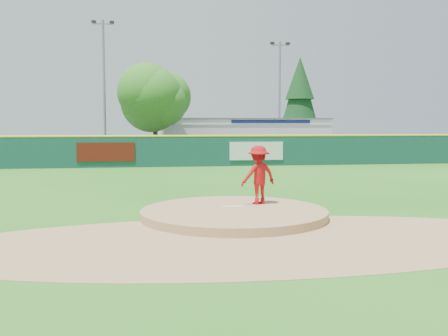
{
  "coord_description": "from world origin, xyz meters",
  "views": [
    {
      "loc": [
        -2.43,
        -14.35,
        2.75
      ],
      "look_at": [
        0.0,
        2.0,
        1.3
      ],
      "focal_mm": 40.0,
      "sensor_mm": 36.0,
      "label": 1
    }
  ],
  "objects": [
    {
      "name": "outfield_fence",
      "position": [
        0.0,
        18.0,
        1.09
      ],
      "size": [
        40.0,
        0.14,
        2.07
      ],
      "color": "#133E37",
      "rests_on": "ground"
    },
    {
      "name": "pitchers_mound",
      "position": [
        0.0,
        0.0,
        0.0
      ],
      "size": [
        5.5,
        5.5,
        0.5
      ],
      "primitive_type": "cylinder",
      "color": "#9E774C",
      "rests_on": "ground"
    },
    {
      "name": "parking_lot",
      "position": [
        0.0,
        27.0,
        0.01
      ],
      "size": [
        44.0,
        16.0,
        0.02
      ],
      "primitive_type": "cube",
      "color": "#38383A",
      "rests_on": "ground"
    },
    {
      "name": "pitching_rubber",
      "position": [
        0.0,
        0.3,
        0.27
      ],
      "size": [
        0.6,
        0.15,
        0.04
      ],
      "primitive_type": "cube",
      "color": "white",
      "rests_on": "pitchers_mound"
    },
    {
      "name": "pitcher",
      "position": [
        0.93,
        0.88,
        1.17
      ],
      "size": [
        1.35,
        1.05,
        1.83
      ],
      "primitive_type": "imported",
      "rotation": [
        0.0,
        0.0,
        3.5
      ],
      "color": "#A30E10",
      "rests_on": "pitchers_mound"
    },
    {
      "name": "light_pole_left",
      "position": [
        -6.0,
        27.0,
        6.05
      ],
      "size": [
        1.75,
        0.25,
        11.0
      ],
      "color": "gray",
      "rests_on": "ground"
    },
    {
      "name": "van",
      "position": [
        -2.76,
        25.28,
        0.65
      ],
      "size": [
        4.94,
        3.24,
        1.26
      ],
      "primitive_type": "imported",
      "rotation": [
        0.0,
        0.0,
        1.84
      ],
      "color": "white",
      "rests_on": "parking_lot"
    },
    {
      "name": "ground",
      "position": [
        0.0,
        0.0,
        0.0
      ],
      "size": [
        120.0,
        120.0,
        0.0
      ],
      "primitive_type": "plane",
      "color": "#286B19",
      "rests_on": "ground"
    },
    {
      "name": "pool_building_grp",
      "position": [
        6.0,
        31.99,
        1.66
      ],
      "size": [
        15.2,
        8.2,
        3.31
      ],
      "color": "silver",
      "rests_on": "ground"
    },
    {
      "name": "light_pole_right",
      "position": [
        9.0,
        29.0,
        5.54
      ],
      "size": [
        1.75,
        0.25,
        10.0
      ],
      "color": "gray",
      "rests_on": "ground"
    },
    {
      "name": "deciduous_tree",
      "position": [
        -2.0,
        25.0,
        4.55
      ],
      "size": [
        5.6,
        5.6,
        7.36
      ],
      "color": "#382314",
      "rests_on": "ground"
    },
    {
      "name": "conifer_tree",
      "position": [
        13.0,
        36.0,
        5.54
      ],
      "size": [
        4.4,
        4.4,
        9.5
      ],
      "color": "#382314",
      "rests_on": "ground"
    },
    {
      "name": "fence_banners",
      "position": [
        -0.32,
        17.92,
        1.0
      ],
      "size": [
        13.34,
        0.04,
        1.2
      ],
      "color": "#57140C",
      "rests_on": "ground"
    },
    {
      "name": "infield_dirt_arc",
      "position": [
        0.0,
        -3.0,
        0.01
      ],
      "size": [
        15.4,
        15.4,
        0.01
      ],
      "primitive_type": "cylinder",
      "color": "#9E774C",
      "rests_on": "ground"
    }
  ]
}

